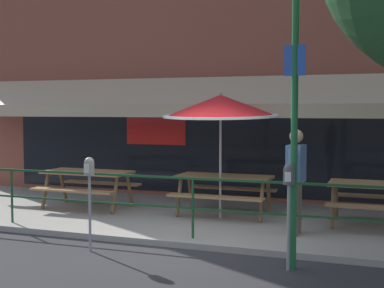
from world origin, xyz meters
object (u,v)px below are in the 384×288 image
object	(u,v)px
picnic_table_right	(383,192)
street_sign_pole	(294,121)
patio_umbrella_centre	(221,107)
pedestrian_walking	(296,176)
picnic_table_centre	(224,184)
parking_meter_far	(289,185)
parking_meter_near	(89,175)
picnic_table_left	(87,179)

from	to	relation	value
picnic_table_right	street_sign_pole	size ratio (longest dim) A/B	0.47
patio_umbrella_centre	pedestrian_walking	bearing A→B (deg)	-29.50
patio_umbrella_centre	street_sign_pole	world-z (taller)	street_sign_pole
patio_umbrella_centre	pedestrian_walking	world-z (taller)	patio_umbrella_centre
picnic_table_centre	patio_umbrella_centre	distance (m)	1.49
picnic_table_right	patio_umbrella_centre	size ratio (longest dim) A/B	0.76
picnic_table_right	pedestrian_walking	distance (m)	1.72
parking_meter_far	pedestrian_walking	bearing A→B (deg)	95.82
parking_meter_far	street_sign_pole	xyz separation A→B (m)	(0.05, 0.10, 0.83)
picnic_table_centre	patio_umbrella_centre	xyz separation A→B (m)	(-0.00, -0.25, 1.47)
patio_umbrella_centre	parking_meter_far	bearing A→B (deg)	-56.03
picnic_table_right	pedestrian_walking	world-z (taller)	pedestrian_walking
picnic_table_centre	parking_meter_near	world-z (taller)	parking_meter_near
picnic_table_right	street_sign_pole	world-z (taller)	street_sign_pole
picnic_table_centre	street_sign_pole	xyz separation A→B (m)	(1.75, -2.67, 1.28)
picnic_table_left	parking_meter_near	xyz separation A→B (m)	(1.61, -2.61, 0.44)
picnic_table_right	parking_meter_near	distance (m)	4.97
picnic_table_right	patio_umbrella_centre	distance (m)	3.22
picnic_table_left	picnic_table_right	xyz separation A→B (m)	(5.72, 0.14, 0.00)
picnic_table_left	patio_umbrella_centre	world-z (taller)	patio_umbrella_centre
parking_meter_near	picnic_table_centre	bearing A→B (deg)	66.06
patio_umbrella_centre	pedestrian_walking	distance (m)	2.09
parking_meter_far	picnic_table_right	bearing A→B (deg)	66.86
street_sign_pole	picnic_table_left	bearing A→B (deg)	151.96
picnic_table_left	picnic_table_centre	distance (m)	2.87
picnic_table_centre	pedestrian_walking	bearing A→B (deg)	-35.95
picnic_table_left	pedestrian_walking	size ratio (longest dim) A/B	1.05
pedestrian_walking	patio_umbrella_centre	bearing A→B (deg)	150.50
parking_meter_near	patio_umbrella_centre	bearing A→B (deg)	64.08
picnic_table_left	parking_meter_near	world-z (taller)	parking_meter_near
picnic_table_centre	pedestrian_walking	distance (m)	1.93
patio_umbrella_centre	parking_meter_near	xyz separation A→B (m)	(-1.25, -2.58, -1.03)
street_sign_pole	pedestrian_walking	bearing A→B (deg)	97.85
parking_meter_far	picnic_table_centre	bearing A→B (deg)	121.56
parking_meter_near	parking_meter_far	distance (m)	2.96
patio_umbrella_centre	parking_meter_far	world-z (taller)	patio_umbrella_centre
patio_umbrella_centre	parking_meter_near	distance (m)	3.05
picnic_table_right	parking_meter_near	world-z (taller)	parking_meter_near
picnic_table_right	parking_meter_far	xyz separation A→B (m)	(-1.16, -2.70, 0.44)
picnic_table_left	picnic_table_centre	size ratio (longest dim) A/B	1.00
picnic_table_right	parking_meter_far	distance (m)	2.97
street_sign_pole	patio_umbrella_centre	bearing A→B (deg)	125.79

